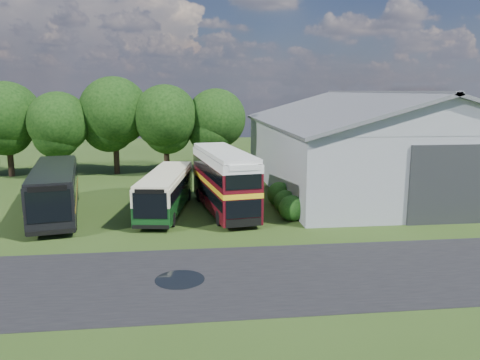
{
  "coord_description": "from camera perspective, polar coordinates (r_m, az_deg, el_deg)",
  "views": [
    {
      "loc": [
        -1.12,
        -22.62,
        8.23
      ],
      "look_at": [
        2.47,
        8.0,
        2.31
      ],
      "focal_mm": 35.0,
      "sensor_mm": 36.0,
      "label": 1
    }
  ],
  "objects": [
    {
      "name": "tree_right_b",
      "position": [
        47.4,
        -2.93,
        7.48
      ],
      "size": [
        5.98,
        5.98,
        8.45
      ],
      "color": "black",
      "rests_on": "ground"
    },
    {
      "name": "tree_left_b",
      "position": [
        47.72,
        -21.24,
        6.56
      ],
      "size": [
        5.78,
        5.78,
        8.16
      ],
      "color": "black",
      "rests_on": "ground"
    },
    {
      "name": "shrub_front",
      "position": [
        30.53,
        6.3,
        -4.84
      ],
      "size": [
        1.7,
        1.7,
        1.7
      ],
      "primitive_type": "sphere",
      "color": "#194714",
      "rests_on": "ground"
    },
    {
      "name": "ground",
      "position": [
        24.09,
        -3.67,
        -9.13
      ],
      "size": [
        120.0,
        120.0,
        0.0
      ],
      "primitive_type": "plane",
      "color": "#263C13",
      "rests_on": "ground"
    },
    {
      "name": "asphalt_road",
      "position": [
        21.67,
        4.88,
        -11.5
      ],
      "size": [
        60.0,
        8.0,
        0.02
      ],
      "primitive_type": "cube",
      "color": "black",
      "rests_on": "ground"
    },
    {
      "name": "storage_shed",
      "position": [
        42.03,
        15.96,
        4.9
      ],
      "size": [
        18.8,
        24.8,
        8.15
      ],
      "color": "gray",
      "rests_on": "ground"
    },
    {
      "name": "tree_mid",
      "position": [
        47.96,
        -15.09,
        8.05
      ],
      "size": [
        6.8,
        6.8,
        9.6
      ],
      "color": "black",
      "rests_on": "ground"
    },
    {
      "name": "shrub_back",
      "position": [
        34.3,
        4.81,
        -3.05
      ],
      "size": [
        1.8,
        1.8,
        1.8
      ],
      "primitive_type": "sphere",
      "color": "#194714",
      "rests_on": "ground"
    },
    {
      "name": "tree_right_a",
      "position": [
        46.52,
        -9.08,
        7.6
      ],
      "size": [
        6.26,
        6.26,
        8.83
      ],
      "color": "black",
      "rests_on": "ground"
    },
    {
      "name": "tree_left_a",
      "position": [
        50.1,
        -26.59,
        7.04
      ],
      "size": [
        6.46,
        6.46,
        9.12
      ],
      "color": "black",
      "rests_on": "ground"
    },
    {
      "name": "puddle",
      "position": [
        21.28,
        -7.35,
        -11.99
      ],
      "size": [
        2.2,
        2.2,
        0.01
      ],
      "primitive_type": "cylinder",
      "color": "black",
      "rests_on": "ground"
    },
    {
      "name": "shrub_mid",
      "position": [
        32.41,
        5.51,
        -3.9
      ],
      "size": [
        1.6,
        1.6,
        1.6
      ],
      "primitive_type": "sphere",
      "color": "#194714",
      "rests_on": "ground"
    },
    {
      "name": "bus_green_single",
      "position": [
        32.34,
        -9.0,
        -1.33
      ],
      "size": [
        3.77,
        10.27,
        2.77
      ],
      "rotation": [
        0.0,
        0.0,
        -0.15
      ],
      "color": "black",
      "rests_on": "ground"
    },
    {
      "name": "bus_dark_single",
      "position": [
        33.53,
        -21.61,
        -1.09
      ],
      "size": [
        5.01,
        12.05,
        3.24
      ],
      "rotation": [
        0.0,
        0.0,
        0.2
      ],
      "color": "black",
      "rests_on": "ground"
    },
    {
      "name": "bus_maroon_double",
      "position": [
        31.99,
        -1.98,
        -0.14
      ],
      "size": [
        4.02,
        10.17,
        4.26
      ],
      "rotation": [
        0.0,
        0.0,
        0.15
      ],
      "color": "black",
      "rests_on": "ground"
    }
  ]
}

